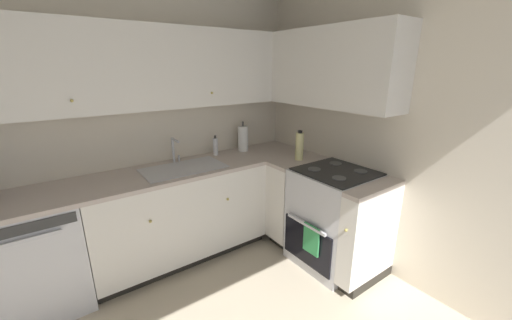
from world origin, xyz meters
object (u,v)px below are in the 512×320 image
object	(u,v)px
paper_towel_roll	(243,139)
oil_bottle	(299,146)
soap_bottle	(215,146)
dishwasher	(38,256)
oven_range	(333,217)

from	to	relation	value
paper_towel_roll	oil_bottle	size ratio (longest dim) A/B	1.12
oil_bottle	soap_bottle	bearing A→B (deg)	133.53
soap_bottle	paper_towel_roll	size ratio (longest dim) A/B	0.63
dishwasher	soap_bottle	bearing A→B (deg)	6.44
soap_bottle	paper_towel_roll	bearing A→B (deg)	-3.52
paper_towel_roll	oven_range	bearing A→B (deg)	-75.12
dishwasher	oil_bottle	world-z (taller)	oil_bottle
soap_bottle	oil_bottle	xyz separation A→B (m)	(0.59, -0.62, 0.05)
paper_towel_roll	oil_bottle	world-z (taller)	paper_towel_roll
dishwasher	oil_bottle	xyz separation A→B (m)	(2.19, -0.44, 0.60)
oven_range	paper_towel_roll	bearing A→B (deg)	104.88
oven_range	dishwasher	bearing A→B (deg)	157.90
paper_towel_roll	oil_bottle	bearing A→B (deg)	-66.32
oven_range	oil_bottle	world-z (taller)	oil_bottle
oil_bottle	dishwasher	bearing A→B (deg)	168.69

